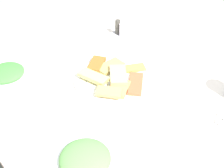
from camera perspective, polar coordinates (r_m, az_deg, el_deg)
The scene contains 5 objects.
dining_table at distance 1.25m, azimuth 0.09°, elevation -5.08°, with size 1.11×0.92×0.77m.
pide_platter at distance 1.25m, azimuth 0.02°, elevation 1.04°, with size 0.32×0.32×0.04m.
salad_plate_greens at distance 1.35m, azimuth -18.77°, elevation 1.79°, with size 0.23×0.23×0.04m.
salad_plate_rice at distance 0.97m, azimuth -4.96°, elevation -13.74°, with size 0.23×0.23×0.06m.
condiment_caddy at distance 1.54m, azimuth 1.43°, elevation 9.50°, with size 0.11×0.11×0.08m.
Camera 1 is at (-0.69, 0.57, 1.56)m, focal length 49.74 mm.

